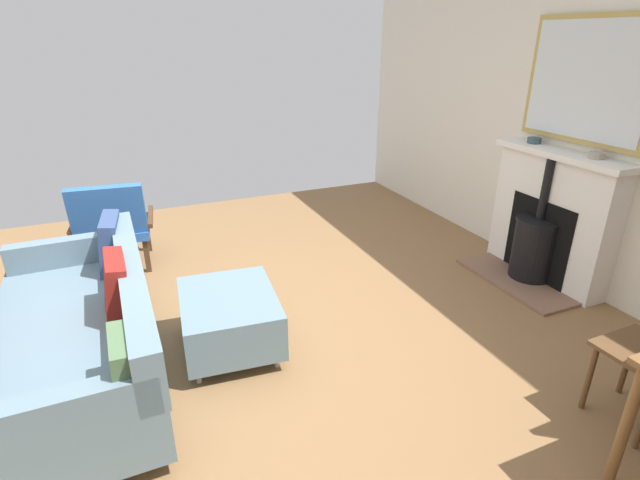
{
  "coord_description": "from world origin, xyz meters",
  "views": [
    {
      "loc": [
        0.52,
        2.83,
        1.98
      ],
      "look_at": [
        -0.69,
        0.04,
        0.68
      ],
      "focal_mm": 26.93,
      "sensor_mm": 36.0,
      "label": 1
    }
  ],
  "objects_px": {
    "ottoman": "(230,317)",
    "armchair_accent": "(112,223)",
    "mantel_bowl_near": "(534,140)",
    "sofa": "(84,333)",
    "mantel_bowl_far": "(597,155)",
    "fireplace": "(547,225)"
  },
  "relations": [
    {
      "from": "sofa",
      "to": "mantel_bowl_near",
      "type": "bearing_deg",
      "value": -176.21
    },
    {
      "from": "mantel_bowl_near",
      "to": "sofa",
      "type": "relative_size",
      "value": 0.06
    },
    {
      "from": "fireplace",
      "to": "mantel_bowl_far",
      "type": "distance_m",
      "value": 0.72
    },
    {
      "from": "fireplace",
      "to": "mantel_bowl_far",
      "type": "height_order",
      "value": "mantel_bowl_far"
    },
    {
      "from": "mantel_bowl_far",
      "to": "ottoman",
      "type": "xyz_separation_m",
      "value": [
        2.77,
        -0.32,
        -0.91
      ]
    },
    {
      "from": "sofa",
      "to": "ottoman",
      "type": "height_order",
      "value": "sofa"
    },
    {
      "from": "fireplace",
      "to": "sofa",
      "type": "xyz_separation_m",
      "value": [
        3.61,
        -0.08,
        -0.17
      ]
    },
    {
      "from": "fireplace",
      "to": "mantel_bowl_near",
      "type": "xyz_separation_m",
      "value": [
        -0.04,
        -0.32,
        0.66
      ]
    },
    {
      "from": "mantel_bowl_far",
      "to": "sofa",
      "type": "relative_size",
      "value": 0.06
    },
    {
      "from": "armchair_accent",
      "to": "ottoman",
      "type": "bearing_deg",
      "value": 112.27
    },
    {
      "from": "mantel_bowl_far",
      "to": "mantel_bowl_near",
      "type": "bearing_deg",
      "value": -90.0
    },
    {
      "from": "armchair_accent",
      "to": "sofa",
      "type": "bearing_deg",
      "value": 81.92
    },
    {
      "from": "sofa",
      "to": "ottoman",
      "type": "relative_size",
      "value": 2.4
    },
    {
      "from": "sofa",
      "to": "armchair_accent",
      "type": "xyz_separation_m",
      "value": [
        -0.22,
        -1.56,
        0.12
      ]
    },
    {
      "from": "fireplace",
      "to": "ottoman",
      "type": "bearing_deg",
      "value": -0.95
    },
    {
      "from": "ottoman",
      "to": "armchair_accent",
      "type": "relative_size",
      "value": 0.97
    },
    {
      "from": "mantel_bowl_near",
      "to": "sofa",
      "type": "height_order",
      "value": "mantel_bowl_near"
    },
    {
      "from": "mantel_bowl_far",
      "to": "ottoman",
      "type": "distance_m",
      "value": 2.94
    },
    {
      "from": "mantel_bowl_far",
      "to": "sofa",
      "type": "distance_m",
      "value": 3.76
    },
    {
      "from": "armchair_accent",
      "to": "mantel_bowl_near",
      "type": "bearing_deg",
      "value": 159.02
    },
    {
      "from": "fireplace",
      "to": "mantel_bowl_near",
      "type": "bearing_deg",
      "value": -96.47
    },
    {
      "from": "sofa",
      "to": "mantel_bowl_far",
      "type": "bearing_deg",
      "value": 174.35
    }
  ]
}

